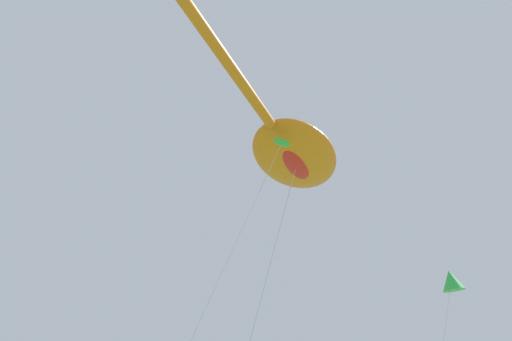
# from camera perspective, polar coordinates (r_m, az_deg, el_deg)

# --- Properties ---
(big_show_kite) EXTENTS (12.28, 6.23, 14.59)m
(big_show_kite) POSITION_cam_1_polar(r_m,az_deg,el_deg) (19.44, 4.96, 2.37)
(big_show_kite) COLOR orange
(big_show_kite) RESTS_ON ground
(small_kite_diamond_red) EXTENTS (5.07, 1.97, 13.18)m
(small_kite_diamond_red) POSITION_cam_1_polar(r_m,az_deg,el_deg) (17.12, 3.20, 3.10)
(small_kite_diamond_red) COLOR green
(small_kite_diamond_red) RESTS_ON ground
(small_kite_streamer_purple) EXTENTS (2.29, 4.62, 11.21)m
(small_kite_streamer_purple) POSITION_cam_1_polar(r_m,az_deg,el_deg) (25.58, 24.88, -13.34)
(small_kite_streamer_purple) COLOR green
(small_kite_streamer_purple) RESTS_ON ground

